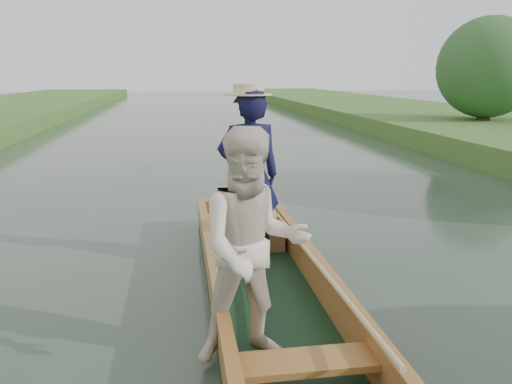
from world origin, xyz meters
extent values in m
plane|color=#283D30|center=(0.00, 0.00, 0.00)|extent=(120.00, 120.00, 0.00)
cylinder|color=#47331E|center=(9.80, 11.72, 0.99)|extent=(0.44, 0.44, 1.98)
sphere|color=#255120|center=(9.80, 11.72, 2.38)|extent=(3.43, 3.43, 3.43)
sphere|color=#255120|center=(10.40, 12.02, 1.98)|extent=(2.20, 2.20, 2.20)
cube|color=black|center=(0.00, 0.00, 0.04)|extent=(1.10, 5.00, 0.08)
cube|color=#9C6330|center=(-0.51, 0.00, 0.24)|extent=(0.08, 5.00, 0.32)
cube|color=#9C6330|center=(0.51, 0.00, 0.24)|extent=(0.08, 5.00, 0.32)
cube|color=#9C6330|center=(0.00, 2.46, 0.24)|extent=(1.10, 0.08, 0.32)
cube|color=#9C6330|center=(-0.51, 0.00, 0.42)|extent=(0.10, 5.00, 0.04)
cube|color=#9C6330|center=(0.51, 0.00, 0.42)|extent=(0.10, 5.00, 0.04)
cube|color=#9C6330|center=(0.00, 1.90, 0.30)|extent=(0.94, 0.30, 0.05)
cube|color=#9C6330|center=(0.00, -1.60, 0.30)|extent=(0.94, 0.30, 0.05)
imported|color=#111136|center=(-0.03, 0.95, 1.05)|extent=(0.75, 0.53, 1.95)
cylinder|color=beige|center=(-0.03, 0.95, 1.99)|extent=(0.52, 0.52, 0.12)
imported|color=beige|center=(-0.29, -1.12, 0.95)|extent=(0.89, 0.71, 1.74)
cube|color=#A34334|center=(0.00, 1.52, 0.19)|extent=(0.85, 0.90, 0.22)
sphere|color=tan|center=(0.29, 1.42, 0.41)|extent=(0.20, 0.20, 0.20)
sphere|color=tan|center=(0.29, 1.41, 0.57)|extent=(0.15, 0.15, 0.15)
sphere|color=tan|center=(0.23, 1.41, 0.63)|extent=(0.06, 0.06, 0.06)
sphere|color=tan|center=(0.35, 1.41, 0.63)|extent=(0.06, 0.06, 0.06)
sphere|color=tan|center=(0.29, 1.35, 0.55)|extent=(0.06, 0.06, 0.06)
sphere|color=tan|center=(0.20, 1.40, 0.44)|extent=(0.07, 0.07, 0.07)
sphere|color=tan|center=(0.38, 1.40, 0.44)|extent=(0.07, 0.07, 0.07)
sphere|color=tan|center=(0.24, 1.39, 0.33)|extent=(0.08, 0.08, 0.08)
sphere|color=tan|center=(0.34, 1.39, 0.33)|extent=(0.08, 0.08, 0.08)
cylinder|color=silver|center=(-0.39, 1.90, 0.33)|extent=(0.07, 0.07, 0.01)
cylinder|color=silver|center=(-0.39, 1.90, 0.37)|extent=(0.01, 0.01, 0.08)
ellipsoid|color=silver|center=(-0.39, 1.90, 0.43)|extent=(0.09, 0.09, 0.05)
cylinder|color=tan|center=(0.43, -0.14, 0.46)|extent=(0.04, 3.96, 0.18)
camera|label=1|loc=(-0.79, -4.48, 2.17)|focal=35.00mm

